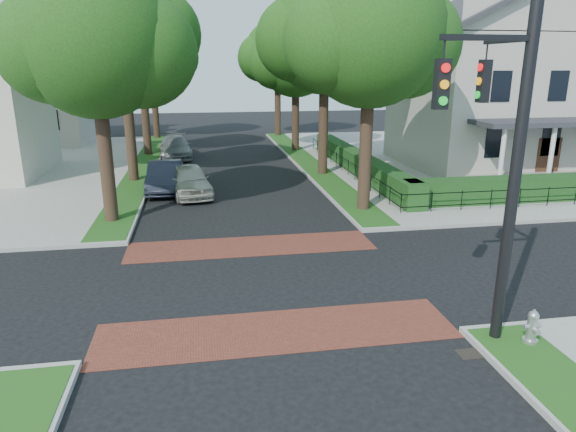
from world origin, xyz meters
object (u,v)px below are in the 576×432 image
Objects in this scene: parked_car_middle at (165,177)px; parked_car_rear at (176,147)px; fire_hydrant at (532,327)px; traffic_signal at (505,147)px; parked_car_front at (190,180)px.

parked_car_middle is 10.46m from parked_car_rear.
parked_car_middle is 5.58× the size of fire_hydrant.
parked_car_middle is at bearing -96.25° from parked_car_rear.
traffic_signal reaches higher than fire_hydrant.
parked_car_middle is at bearing 129.60° from parked_car_front.
traffic_signal is at bearing -74.73° from parked_car_front.
traffic_signal is 17.81m from parked_car_front.
parked_car_front is at bearing -89.78° from parked_car_rear.
fire_hydrant is (8.06, -16.41, -0.23)m from parked_car_front.
parked_car_rear is (-8.35, 27.41, -3.96)m from traffic_signal.
parked_car_rear is 6.09× the size of fire_hydrant.
parked_car_front is 0.97× the size of parked_car_middle.
parked_car_rear is at bearing 95.08° from fire_hydrant.
traffic_signal is at bearing 132.57° from fire_hydrant.
parked_car_rear is (-1.16, 11.60, -0.03)m from parked_car_front.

